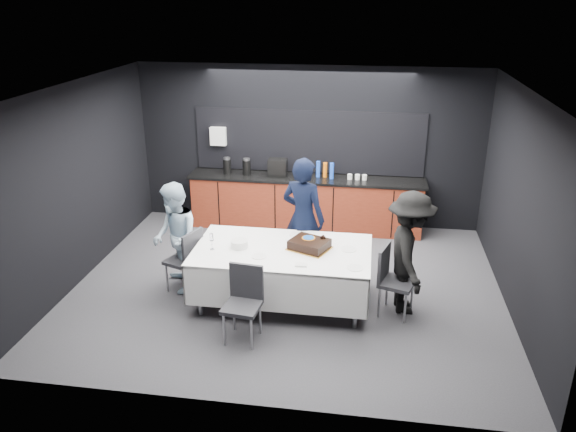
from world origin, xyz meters
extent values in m
plane|color=#414146|center=(0.00, 0.00, 0.00)|extent=(6.00, 6.00, 0.00)
cube|color=white|center=(0.00, 0.00, 2.80)|extent=(6.00, 5.00, 0.04)
cube|color=black|center=(0.00, 2.50, 1.40)|extent=(6.00, 0.04, 2.80)
cube|color=black|center=(0.00, -2.50, 1.40)|extent=(6.00, 0.04, 2.80)
cube|color=black|center=(-3.00, 0.00, 1.40)|extent=(0.04, 5.00, 2.80)
cube|color=black|center=(3.00, 0.00, 1.40)|extent=(0.04, 5.00, 2.80)
cube|color=maroon|center=(0.00, 2.20, 0.45)|extent=(4.00, 0.60, 0.90)
cube|color=black|center=(0.00, 2.20, 0.92)|extent=(4.10, 0.64, 0.04)
cube|color=black|center=(0.00, 2.48, 1.50)|extent=(4.00, 0.03, 1.10)
cube|color=white|center=(-1.60, 2.43, 1.55)|extent=(0.28, 0.12, 0.32)
cylinder|color=black|center=(-1.40, 2.20, 1.07)|extent=(0.14, 0.14, 0.26)
cylinder|color=black|center=(-1.05, 2.20, 1.07)|extent=(0.14, 0.14, 0.26)
cube|color=black|center=(-0.50, 2.20, 1.09)|extent=(0.32, 0.24, 0.30)
cylinder|color=blue|center=(0.20, 2.25, 1.08)|extent=(0.07, 0.07, 0.28)
cylinder|color=orange|center=(0.32, 2.25, 1.07)|extent=(0.07, 0.07, 0.26)
cylinder|color=blue|center=(0.44, 2.18, 1.08)|extent=(0.07, 0.07, 0.28)
cylinder|color=white|center=(0.75, 2.20, 0.98)|extent=(0.08, 0.08, 0.09)
cylinder|color=white|center=(0.88, 2.20, 0.98)|extent=(0.08, 0.08, 0.09)
cylinder|color=white|center=(1.00, 2.20, 0.98)|extent=(0.08, 0.08, 0.09)
cylinder|color=#99999E|center=(-1.40, 2.20, 1.21)|extent=(0.12, 0.12, 0.03)
cylinder|color=#99999E|center=(-1.05, 2.20, 1.21)|extent=(0.12, 0.12, 0.03)
cylinder|color=#99999E|center=(-1.00, -0.90, 0.38)|extent=(0.06, 0.06, 0.75)
cylinder|color=#99999E|center=(-1.00, 0.10, 0.38)|extent=(0.06, 0.06, 0.75)
cylinder|color=#99999E|center=(1.00, -0.90, 0.38)|extent=(0.06, 0.06, 0.75)
cylinder|color=#99999E|center=(1.00, 0.10, 0.38)|extent=(0.06, 0.06, 0.75)
cube|color=white|center=(0.00, -0.40, 0.76)|extent=(2.32, 1.32, 0.04)
cube|color=white|center=(0.00, -1.05, 0.49)|extent=(2.32, 0.02, 0.55)
cube|color=white|center=(0.00, 0.25, 0.49)|extent=(2.32, 0.02, 0.55)
cube|color=white|center=(-1.15, -0.40, 0.49)|extent=(0.02, 1.32, 0.55)
cube|color=white|center=(1.15, -0.40, 0.49)|extent=(0.02, 1.32, 0.55)
cube|color=gold|center=(0.35, -0.34, 0.79)|extent=(0.63, 0.58, 0.01)
cube|color=black|center=(0.35, -0.34, 0.84)|extent=(0.58, 0.53, 0.10)
cube|color=black|center=(0.35, -0.34, 0.90)|extent=(0.58, 0.53, 0.01)
cylinder|color=orange|center=(0.33, -0.28, 0.91)|extent=(0.18, 0.18, 0.00)
cylinder|color=#1650AA|center=(0.33, -0.28, 0.91)|extent=(0.15, 0.15, 0.01)
sphere|color=black|center=(0.53, -0.22, 0.92)|extent=(0.04, 0.04, 0.04)
sphere|color=black|center=(0.55, -0.26, 0.92)|extent=(0.04, 0.04, 0.04)
sphere|color=black|center=(0.51, -0.26, 0.92)|extent=(0.04, 0.04, 0.04)
cylinder|color=white|center=(-0.57, -0.43, 0.83)|extent=(0.23, 0.23, 0.10)
cylinder|color=white|center=(-0.26, -0.66, 0.78)|extent=(0.19, 0.19, 0.01)
cylinder|color=white|center=(0.86, -0.28, 0.78)|extent=(0.21, 0.21, 0.01)
cylinder|color=white|center=(0.97, -0.81, 0.78)|extent=(0.20, 0.20, 0.01)
cylinder|color=white|center=(0.12, 0.08, 0.78)|extent=(0.21, 0.21, 0.01)
cube|color=white|center=(0.30, -0.84, 0.79)|extent=(0.15, 0.10, 0.02)
cylinder|color=white|center=(-0.91, -0.54, 0.78)|extent=(0.06, 0.06, 0.00)
cylinder|color=white|center=(-0.91, -0.54, 0.84)|extent=(0.01, 0.01, 0.12)
cylinder|color=white|center=(-0.91, -0.54, 0.95)|extent=(0.05, 0.05, 0.10)
cube|color=#2C2C30|center=(-1.41, -0.29, 0.45)|extent=(0.54, 0.54, 0.05)
cube|color=#2C2C30|center=(-1.24, -0.36, 0.70)|extent=(0.19, 0.41, 0.45)
cylinder|color=#99999E|center=(-1.51, -0.07, 0.22)|extent=(0.03, 0.03, 0.44)
cylinder|color=#99999E|center=(-1.63, -0.39, 0.22)|extent=(0.03, 0.03, 0.44)
cylinder|color=#99999E|center=(-1.19, -0.19, 0.22)|extent=(0.03, 0.03, 0.44)
cylinder|color=#99999E|center=(-1.32, -0.51, 0.22)|extent=(0.03, 0.03, 0.44)
cube|color=#2C2C30|center=(1.51, -0.49, 0.45)|extent=(0.53, 0.53, 0.05)
cube|color=#2C2C30|center=(1.33, -0.44, 0.70)|extent=(0.16, 0.41, 0.45)
cylinder|color=#99999E|center=(1.62, -0.71, 0.22)|extent=(0.03, 0.03, 0.44)
cylinder|color=#99999E|center=(1.72, -0.38, 0.22)|extent=(0.03, 0.03, 0.44)
cylinder|color=#99999E|center=(1.29, -0.60, 0.22)|extent=(0.03, 0.03, 0.44)
cylinder|color=#99999E|center=(1.40, -0.28, 0.22)|extent=(0.03, 0.03, 0.44)
cube|color=#2C2C30|center=(-0.33, -1.37, 0.45)|extent=(0.46, 0.46, 0.05)
cube|color=#2C2C30|center=(-0.31, -1.18, 0.70)|extent=(0.42, 0.09, 0.45)
cylinder|color=#99999E|center=(-0.52, -1.52, 0.22)|extent=(0.03, 0.03, 0.44)
cylinder|color=#99999E|center=(-0.18, -1.56, 0.22)|extent=(0.03, 0.03, 0.44)
cylinder|color=#99999E|center=(-0.48, -1.18, 0.22)|extent=(0.03, 0.03, 0.44)
cylinder|color=#99999E|center=(-0.14, -1.22, 0.22)|extent=(0.03, 0.03, 0.44)
imported|color=black|center=(0.18, 0.40, 0.90)|extent=(0.77, 0.64, 1.81)
imported|color=silver|center=(-1.51, -0.27, 0.78)|extent=(0.87, 0.94, 1.56)
imported|color=black|center=(1.64, -0.35, 0.82)|extent=(0.72, 1.12, 1.64)
camera|label=1|loc=(1.08, -6.99, 3.93)|focal=35.00mm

